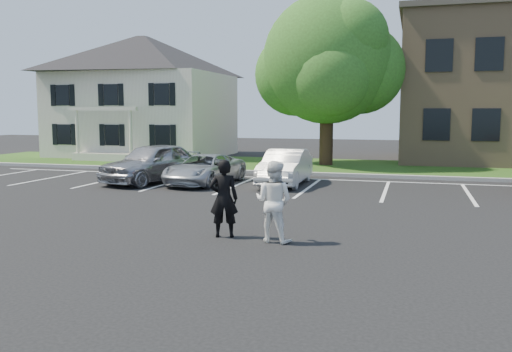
# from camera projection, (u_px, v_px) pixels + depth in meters

# --- Properties ---
(ground_plane) EXTENTS (90.00, 90.00, 0.00)m
(ground_plane) POSITION_uv_depth(u_px,v_px,m) (244.00, 234.00, 12.53)
(ground_plane) COLOR black
(ground_plane) RESTS_ON ground
(curb) EXTENTS (40.00, 0.30, 0.15)m
(curb) POSITION_uv_depth(u_px,v_px,m) (325.00, 174.00, 23.97)
(curb) COLOR gray
(curb) RESTS_ON ground
(grass_strip) EXTENTS (44.00, 8.00, 0.08)m
(grass_strip) POSITION_uv_depth(u_px,v_px,m) (337.00, 166.00, 27.79)
(grass_strip) COLOR #17460F
(grass_strip) RESTS_ON ground
(stall_lines) EXTENTS (34.00, 5.36, 0.01)m
(stall_lines) POSITION_uv_depth(u_px,v_px,m) (349.00, 186.00, 20.68)
(stall_lines) COLOR silver
(stall_lines) RESTS_ON ground
(house) EXTENTS (10.30, 9.22, 7.60)m
(house) POSITION_uv_depth(u_px,v_px,m) (144.00, 96.00, 34.73)
(house) COLOR beige
(house) RESTS_ON ground
(tree) EXTENTS (7.80, 7.20, 8.80)m
(tree) POSITION_uv_depth(u_px,v_px,m) (329.00, 63.00, 27.84)
(tree) COLOR black
(tree) RESTS_ON ground
(man_black_suit) EXTENTS (0.74, 0.59, 1.77)m
(man_black_suit) POSITION_uv_depth(u_px,v_px,m) (224.00, 198.00, 12.18)
(man_black_suit) COLOR black
(man_black_suit) RESTS_ON ground
(man_white_shirt) EXTENTS (0.98, 0.82, 1.78)m
(man_white_shirt) POSITION_uv_depth(u_px,v_px,m) (274.00, 201.00, 11.74)
(man_white_shirt) COLOR white
(man_white_shirt) RESTS_ON ground
(car_silver_west) EXTENTS (3.16, 5.02, 1.59)m
(car_silver_west) POSITION_uv_depth(u_px,v_px,m) (153.00, 163.00, 21.74)
(car_silver_west) COLOR #A2A1A6
(car_silver_west) RESTS_ON ground
(car_silver_minivan) EXTENTS (2.44, 4.42, 1.17)m
(car_silver_minivan) POSITION_uv_depth(u_px,v_px,m) (205.00, 169.00, 21.24)
(car_silver_minivan) COLOR #AFB2B7
(car_silver_minivan) RESTS_ON ground
(car_white_sedan) EXTENTS (1.49, 4.17, 1.37)m
(car_white_sedan) POSITION_uv_depth(u_px,v_px,m) (285.00, 167.00, 21.06)
(car_white_sedan) COLOR silver
(car_white_sedan) RESTS_ON ground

